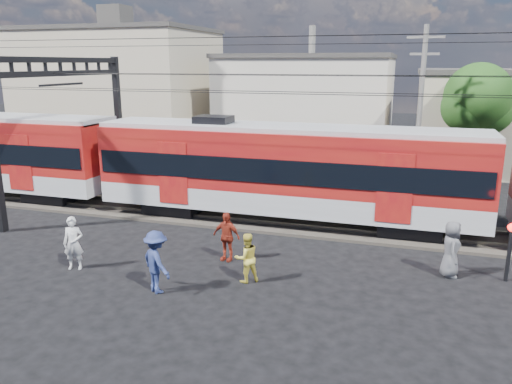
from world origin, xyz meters
TOP-DOWN VIEW (x-y plane):
  - ground at (0.00, 0.00)m, footprint 120.00×120.00m
  - track_bed at (0.00, 8.00)m, footprint 70.00×3.40m
  - rail_near at (0.00, 7.25)m, footprint 70.00×0.12m
  - rail_far at (0.00, 8.75)m, footprint 70.00×0.12m
  - commuter_train at (0.95, 8.00)m, footprint 50.30×3.08m
  - catenary at (-8.65, 8.00)m, footprint 70.00×9.30m
  - building_west at (-17.00, 24.00)m, footprint 14.28×10.20m
  - building_midwest at (-2.00, 27.00)m, footprint 12.24×12.24m
  - utility_pole_mid at (6.00, 15.00)m, footprint 1.80×0.24m
  - tree_near at (9.19, 18.09)m, footprint 3.82×3.64m
  - pedestrian_a at (-4.75, 1.12)m, footprint 0.76×0.62m
  - pedestrian_b at (1.03, 1.85)m, footprint 0.98×0.95m
  - pedestrian_c at (-1.29, 0.37)m, footprint 1.42×1.27m
  - pedestrian_d at (-0.19, 3.32)m, footprint 1.07×0.57m
  - pedestrian_e at (7.13, 4.16)m, footprint 0.66×0.94m
  - crossing_signal at (8.82, 4.30)m, footprint 0.29×0.29m

SIDE VIEW (x-z plane):
  - ground at x=0.00m, z-range 0.00..0.00m
  - track_bed at x=0.00m, z-range 0.00..0.12m
  - rail_near at x=0.00m, z-range 0.12..0.24m
  - rail_far at x=0.00m, z-range 0.12..0.24m
  - pedestrian_b at x=1.03m, z-range 0.00..1.59m
  - pedestrian_d at x=-0.19m, z-range 0.00..1.73m
  - pedestrian_a at x=-4.75m, z-range 0.00..1.80m
  - pedestrian_e at x=7.13m, z-range 0.00..1.84m
  - pedestrian_c at x=-1.29m, z-range 0.00..1.91m
  - crossing_signal at x=8.82m, z-range 0.38..2.34m
  - commuter_train at x=0.95m, z-range 0.31..4.49m
  - building_midwest at x=-2.00m, z-range 0.01..7.31m
  - utility_pole_mid at x=6.00m, z-range 0.28..8.78m
  - building_west at x=-17.00m, z-range 0.01..9.31m
  - tree_near at x=9.19m, z-range 1.30..8.02m
  - catenary at x=-8.65m, z-range 1.38..8.89m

